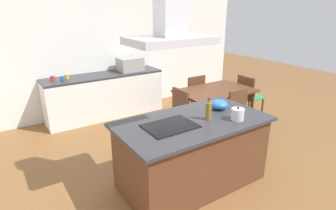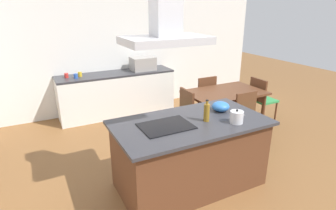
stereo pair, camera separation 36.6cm
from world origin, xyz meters
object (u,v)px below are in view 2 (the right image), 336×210
chair_facing_back_wall (204,94)px  chair_at_left_end (181,112)px  coffee_mug_blue (76,76)px  range_hood (166,19)px  countertop_microwave (143,64)px  cooktop (166,126)px  tea_kettle (237,117)px  chair_at_right_end (261,97)px  coffee_mug_yellow (80,74)px  chair_facing_island (249,116)px  mixing_bowl (221,106)px  olive_oil_bottle (207,112)px  coffee_mug_red (66,76)px  dining_table (225,96)px

chair_facing_back_wall → chair_at_left_end: (-0.92, -0.67, 0.00)m
coffee_mug_blue → range_hood: bearing=-79.3°
countertop_microwave → coffee_mug_blue: (-1.42, -0.08, -0.09)m
cooktop → chair_at_left_end: bearing=53.1°
tea_kettle → coffee_mug_blue: 3.36m
chair_facing_back_wall → chair_at_right_end: size_ratio=1.00×
coffee_mug_yellow → chair_facing_island: 3.31m
mixing_bowl → coffee_mug_blue: (-1.41, 2.68, -0.02)m
tea_kettle → chair_facing_back_wall: bearing=65.0°
coffee_mug_yellow → chair_at_left_end: 2.22m
coffee_mug_yellow → chair_facing_island: coffee_mug_yellow is taller
olive_oil_bottle → coffee_mug_blue: size_ratio=3.04×
coffee_mug_red → coffee_mug_blue: (0.15, -0.13, 0.00)m
countertop_microwave → chair_facing_island: 2.59m
coffee_mug_yellow → chair_facing_island: bearing=-47.1°
dining_table → olive_oil_bottle: bearing=-135.7°
cooktop → chair_facing_back_wall: cooktop is taller
chair_facing_island → chair_facing_back_wall: (0.00, 1.33, 0.00)m
cooktop → mixing_bowl: (0.88, 0.12, 0.06)m
coffee_mug_yellow → chair_at_right_end: bearing=-28.9°
coffee_mug_yellow → cooktop: bearing=-81.6°
chair_facing_back_wall → chair_at_left_end: size_ratio=1.00×
coffee_mug_blue → dining_table: (2.33, -1.62, -0.28)m
dining_table → range_hood: bearing=-146.8°
coffee_mug_red → coffee_mug_yellow: bearing=-2.5°
olive_oil_bottle → coffee_mug_blue: bearing=109.9°
countertop_microwave → dining_table: countertop_microwave is taller
mixing_bowl → chair_facing_island: size_ratio=0.26×
chair_at_right_end → range_hood: bearing=-156.5°
dining_table → countertop_microwave: bearing=118.1°
tea_kettle → coffee_mug_yellow: size_ratio=2.34×
tea_kettle → chair_facing_island: size_ratio=0.24×
chair_facing_island → chair_at_right_end: 1.13m
countertop_microwave → cooktop: bearing=-107.3°
tea_kettle → olive_oil_bottle: size_ratio=0.77×
dining_table → chair_at_right_end: size_ratio=1.57×
tea_kettle → coffee_mug_red: tea_kettle is taller
chair_facing_island → chair_at_left_end: 1.13m
dining_table → mixing_bowl: bearing=-131.1°
chair_facing_island → range_hood: size_ratio=0.99×
mixing_bowl → olive_oil_bottle: bearing=-151.7°
cooktop → coffee_mug_red: (-0.68, 2.93, 0.04)m
cooktop → coffee_mug_blue: coffee_mug_blue is taller
cooktop → countertop_microwave: countertop_microwave is taller
cooktop → countertop_microwave: 3.02m
olive_oil_bottle → mixing_bowl: bearing=28.3°
chair_at_right_end → chair_at_left_end: 1.83m
olive_oil_bottle → chair_facing_back_wall: bearing=56.2°
mixing_bowl → chair_facing_island: 1.11m
coffee_mug_red → chair_facing_island: bearing=-44.2°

